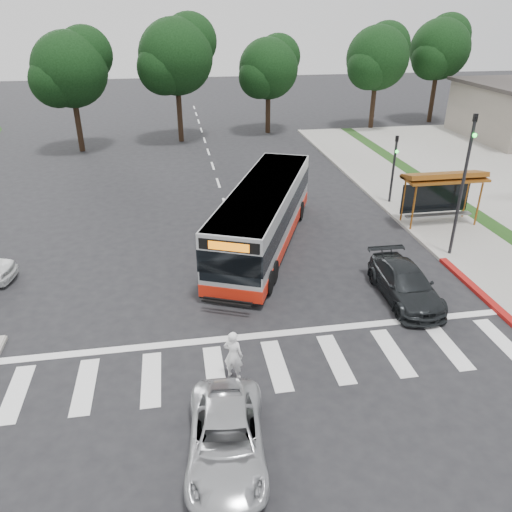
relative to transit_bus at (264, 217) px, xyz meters
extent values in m
plane|color=black|center=(-1.22, -4.03, -1.50)|extent=(140.00, 140.00, 0.00)
cube|color=gray|center=(9.78, 3.97, -1.44)|extent=(4.00, 40.00, 0.12)
cube|color=#9E9991|center=(7.78, 3.97, -1.43)|extent=(0.30, 40.00, 0.15)
cube|color=maroon|center=(7.78, -6.03, -1.43)|extent=(0.32, 6.00, 0.15)
cube|color=silver|center=(-1.22, -9.03, -1.50)|extent=(18.00, 2.60, 0.01)
cylinder|color=brown|center=(7.78, 0.37, -0.23)|extent=(0.10, 0.10, 2.30)
cylinder|color=brown|center=(11.38, 0.37, -0.23)|extent=(0.10, 0.10, 2.30)
cylinder|color=brown|center=(7.78, 1.57, -0.23)|extent=(0.10, 0.10, 2.30)
cylinder|color=brown|center=(11.38, 1.57, -0.23)|extent=(0.10, 0.10, 2.30)
cube|color=brown|center=(9.58, 0.97, 1.07)|extent=(4.20, 1.60, 0.12)
cube|color=brown|center=(9.58, 1.02, 1.22)|extent=(4.20, 1.32, 0.51)
cube|color=black|center=(9.58, 1.57, -0.18)|extent=(3.80, 0.06, 1.60)
cube|color=gray|center=(9.58, 0.97, -0.93)|extent=(3.60, 0.40, 0.08)
cylinder|color=black|center=(8.38, -2.53, 1.75)|extent=(0.14, 0.14, 6.50)
imported|color=black|center=(8.38, -2.53, 4.50)|extent=(0.16, 0.20, 1.00)
sphere|color=#19E533|center=(8.38, -2.71, 4.15)|extent=(0.18, 0.18, 0.18)
cylinder|color=black|center=(8.38, 4.47, 0.50)|extent=(0.14, 0.14, 4.00)
imported|color=black|center=(8.38, 4.47, 2.00)|extent=(0.16, 0.20, 1.00)
sphere|color=#19E533|center=(8.38, 4.29, 1.65)|extent=(0.18, 0.18, 0.18)
cylinder|color=black|center=(14.78, 23.97, 0.80)|extent=(0.44, 0.44, 4.40)
sphere|color=black|center=(14.78, 23.97, 4.80)|extent=(5.60, 5.60, 5.60)
sphere|color=black|center=(15.90, 24.81, 5.80)|extent=(4.20, 4.20, 4.20)
sphere|color=black|center=(13.80, 23.27, 4.10)|extent=(3.92, 3.92, 3.92)
cylinder|color=black|center=(21.78, 25.97, 0.92)|extent=(0.44, 0.44, 4.84)
sphere|color=black|center=(21.78, 25.97, 5.32)|extent=(5.60, 5.60, 5.60)
sphere|color=black|center=(22.90, 26.81, 6.42)|extent=(4.20, 4.20, 4.20)
sphere|color=black|center=(20.80, 25.27, 4.55)|extent=(3.92, 3.92, 3.92)
cylinder|color=black|center=(-3.22, 21.97, 0.92)|extent=(0.44, 0.44, 4.84)
sphere|color=black|center=(-3.22, 21.97, 5.32)|extent=(6.00, 6.00, 6.00)
sphere|color=black|center=(-2.02, 22.87, 6.42)|extent=(4.50, 4.50, 4.50)
sphere|color=black|center=(-4.27, 21.22, 4.55)|extent=(4.20, 4.20, 4.20)
cylinder|color=black|center=(4.78, 23.97, 0.48)|extent=(0.44, 0.44, 3.96)
sphere|color=black|center=(4.78, 23.97, 4.08)|extent=(5.20, 5.20, 5.20)
sphere|color=black|center=(5.82, 24.75, 4.98)|extent=(3.90, 3.90, 3.90)
sphere|color=black|center=(3.87, 23.32, 3.45)|extent=(3.64, 3.64, 3.64)
cylinder|color=black|center=(-11.22, 19.97, 0.70)|extent=(0.44, 0.44, 4.40)
sphere|color=black|center=(-11.22, 19.97, 4.70)|extent=(5.60, 5.60, 5.60)
sphere|color=black|center=(-10.10, 20.81, 5.70)|extent=(4.20, 4.20, 4.20)
sphere|color=black|center=(-12.20, 19.27, 4.00)|extent=(3.92, 3.92, 3.92)
imported|color=white|center=(-2.66, -9.36, -0.65)|extent=(0.74, 0.65, 1.70)
imported|color=black|center=(4.61, -5.79, -0.84)|extent=(1.93, 4.58, 1.32)
imported|color=#B1B3B6|center=(-3.23, -12.40, -0.91)|extent=(2.40, 4.45, 1.19)
camera|label=1|loc=(-4.02, -21.62, 8.91)|focal=35.00mm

